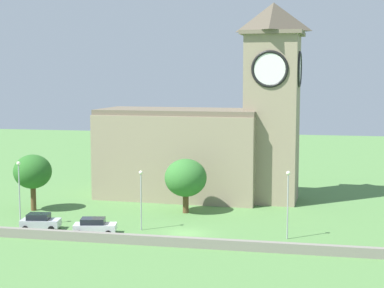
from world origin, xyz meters
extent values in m
plane|color=#517F42|center=(0.00, 15.00, 0.00)|extent=(200.00, 200.00, 0.00)
cube|color=gray|center=(-5.11, 19.82, 5.87)|extent=(22.79, 11.72, 11.75)
cube|color=#675C4A|center=(-5.11, 19.82, 12.10)|extent=(22.76, 10.86, 0.70)
cube|color=gray|center=(7.80, 19.30, 11.21)|extent=(7.20, 7.20, 22.42)
cube|color=#736753|center=(7.80, 19.30, 22.67)|extent=(8.35, 8.35, 0.50)
pyramid|color=brown|center=(7.80, 19.30, 24.83)|extent=(7.56, 7.56, 3.81)
cylinder|color=white|center=(7.66, 15.78, 17.94)|extent=(4.43, 0.30, 4.43)
torus|color=black|center=(7.66, 15.78, 17.94)|extent=(4.84, 0.59, 4.83)
cylinder|color=white|center=(11.32, 19.16, 17.94)|extent=(0.30, 4.43, 4.43)
torus|color=black|center=(11.32, 19.16, 17.94)|extent=(0.59, 4.84, 4.83)
cube|color=gray|center=(0.00, -5.09, 0.50)|extent=(41.86, 0.70, 0.99)
cube|color=silver|center=(-16.23, -1.55, 0.74)|extent=(4.51, 2.56, 0.83)
cube|color=#1E232B|center=(-16.44, -1.58, 1.48)|extent=(2.62, 2.04, 0.66)
cylinder|color=black|center=(-14.94, -0.38, 0.33)|extent=(0.71, 0.44, 0.66)
cylinder|color=black|center=(-14.65, -2.27, 0.33)|extent=(0.71, 0.44, 0.66)
cylinder|color=black|center=(-17.81, -0.83, 0.33)|extent=(0.71, 0.44, 0.66)
cylinder|color=black|center=(-17.51, -2.72, 0.33)|extent=(0.71, 0.44, 0.66)
cube|color=silver|center=(-9.58, -2.15, 0.72)|extent=(4.83, 2.77, 0.80)
cube|color=#1E232B|center=(-9.80, -2.20, 1.44)|extent=(2.83, 2.14, 0.64)
cylinder|color=black|center=(-8.26, -0.91, 0.32)|extent=(0.70, 0.46, 0.64)
cylinder|color=black|center=(-7.88, -2.77, 0.32)|extent=(0.70, 0.46, 0.64)
cylinder|color=black|center=(-11.28, -1.53, 0.32)|extent=(0.70, 0.46, 0.64)
cylinder|color=black|center=(-10.90, -3.39, 0.32)|extent=(0.70, 0.46, 0.64)
cylinder|color=#9EA0A5|center=(-19.04, -0.88, 3.53)|extent=(0.14, 0.14, 7.06)
sphere|color=#F4EFCC|center=(-19.04, -0.88, 7.28)|extent=(0.44, 0.44, 0.44)
cylinder|color=#9EA0A5|center=(-5.14, 0.46, 3.13)|extent=(0.14, 0.14, 6.25)
sphere|color=#F4EFCC|center=(-5.14, 0.46, 6.47)|extent=(0.44, 0.44, 0.44)
cylinder|color=#9EA0A5|center=(10.93, 0.00, 3.40)|extent=(0.14, 0.14, 6.80)
sphere|color=#F4EFCC|center=(10.93, 0.00, 7.02)|extent=(0.44, 0.44, 0.44)
cylinder|color=brown|center=(-21.40, 7.23, 1.61)|extent=(0.67, 0.67, 3.21)
ellipsoid|color=#286023|center=(-21.40, 7.23, 5.01)|extent=(4.80, 4.80, 4.32)
cylinder|color=brown|center=(-2.11, 9.81, 1.24)|extent=(0.74, 0.74, 2.48)
ellipsoid|color=#33702D|center=(-2.11, 9.81, 4.45)|extent=(5.25, 5.25, 4.73)
camera|label=1|loc=(13.60, -62.79, 17.08)|focal=56.60mm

